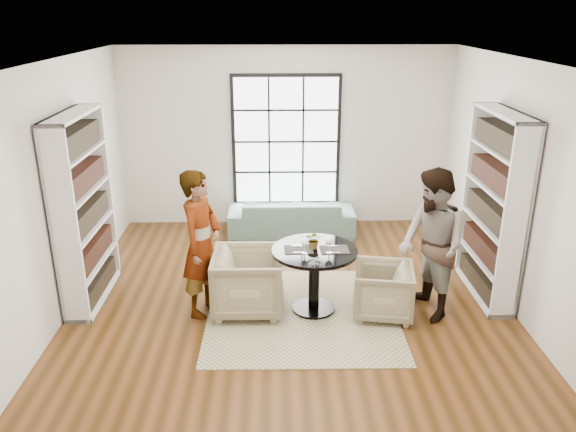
{
  "coord_description": "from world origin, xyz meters",
  "views": [
    {
      "loc": [
        -0.18,
        -6.28,
        3.55
      ],
      "look_at": [
        -0.03,
        0.4,
        1.06
      ],
      "focal_mm": 35.0,
      "sensor_mm": 36.0,
      "label": 1
    }
  ],
  "objects_px": {
    "pedestal_table": "(314,267)",
    "wine_glass_left": "(305,243)",
    "armchair_left": "(248,282)",
    "person_right": "(432,245)",
    "sofa": "(291,216)",
    "person_left": "(201,244)",
    "flower_centerpiece": "(314,240)",
    "armchair_right": "(383,291)",
    "wine_glass_right": "(329,242)"
  },
  "relations": [
    {
      "from": "sofa",
      "to": "armchair_right",
      "type": "xyz_separation_m",
      "value": [
        1.04,
        -2.69,
        0.02
      ]
    },
    {
      "from": "pedestal_table",
      "to": "wine_glass_right",
      "type": "bearing_deg",
      "value": -34.93
    },
    {
      "from": "wine_glass_right",
      "to": "person_left",
      "type": "bearing_deg",
      "value": 175.13
    },
    {
      "from": "armchair_right",
      "to": "person_left",
      "type": "relative_size",
      "value": 0.39
    },
    {
      "from": "flower_centerpiece",
      "to": "person_left",
      "type": "bearing_deg",
      "value": -179.12
    },
    {
      "from": "sofa",
      "to": "wine_glass_right",
      "type": "bearing_deg",
      "value": 97.86
    },
    {
      "from": "person_right",
      "to": "wine_glass_left",
      "type": "height_order",
      "value": "person_right"
    },
    {
      "from": "sofa",
      "to": "person_left",
      "type": "relative_size",
      "value": 1.14
    },
    {
      "from": "armchair_left",
      "to": "flower_centerpiece",
      "type": "xyz_separation_m",
      "value": [
        0.8,
        0.02,
        0.54
      ]
    },
    {
      "from": "armchair_right",
      "to": "wine_glass_right",
      "type": "height_order",
      "value": "wine_glass_right"
    },
    {
      "from": "person_right",
      "to": "wine_glass_left",
      "type": "xyz_separation_m",
      "value": [
        -1.51,
        0.01,
        0.04
      ]
    },
    {
      "from": "armchair_left",
      "to": "person_right",
      "type": "bearing_deg",
      "value": -93.49
    },
    {
      "from": "flower_centerpiece",
      "to": "person_right",
      "type": "bearing_deg",
      "value": -6.64
    },
    {
      "from": "pedestal_table",
      "to": "wine_glass_left",
      "type": "relative_size",
      "value": 5.73
    },
    {
      "from": "pedestal_table",
      "to": "person_left",
      "type": "bearing_deg",
      "value": 179.36
    },
    {
      "from": "sofa",
      "to": "wine_glass_left",
      "type": "distance_m",
      "value": 2.76
    },
    {
      "from": "person_left",
      "to": "flower_centerpiece",
      "type": "bearing_deg",
      "value": -69.31
    },
    {
      "from": "person_right",
      "to": "flower_centerpiece",
      "type": "distance_m",
      "value": 1.39
    },
    {
      "from": "armchair_right",
      "to": "person_left",
      "type": "bearing_deg",
      "value": -84.15
    },
    {
      "from": "wine_glass_left",
      "to": "flower_centerpiece",
      "type": "xyz_separation_m",
      "value": [
        0.12,
        0.15,
        -0.02
      ]
    },
    {
      "from": "person_left",
      "to": "person_right",
      "type": "relative_size",
      "value": 0.99
    },
    {
      "from": "sofa",
      "to": "person_left",
      "type": "height_order",
      "value": "person_left"
    },
    {
      "from": "wine_glass_left",
      "to": "flower_centerpiece",
      "type": "bearing_deg",
      "value": 51.37
    },
    {
      "from": "pedestal_table",
      "to": "sofa",
      "type": "xyz_separation_m",
      "value": [
        -0.21,
        2.57,
        -0.29
      ]
    },
    {
      "from": "wine_glass_right",
      "to": "person_right",
      "type": "bearing_deg",
      "value": -0.5
    },
    {
      "from": "wine_glass_right",
      "to": "flower_centerpiece",
      "type": "distance_m",
      "value": 0.23
    },
    {
      "from": "sofa",
      "to": "wine_glass_left",
      "type": "xyz_separation_m",
      "value": [
        0.08,
        -2.69,
        0.65
      ]
    },
    {
      "from": "sofa",
      "to": "flower_centerpiece",
      "type": "relative_size",
      "value": 9.34
    },
    {
      "from": "armchair_left",
      "to": "person_left",
      "type": "relative_size",
      "value": 0.48
    },
    {
      "from": "armchair_left",
      "to": "flower_centerpiece",
      "type": "distance_m",
      "value": 0.97
    },
    {
      "from": "person_left",
      "to": "wine_glass_left",
      "type": "distance_m",
      "value": 1.24
    },
    {
      "from": "pedestal_table",
      "to": "person_right",
      "type": "bearing_deg",
      "value": -5.17
    },
    {
      "from": "pedestal_table",
      "to": "person_left",
      "type": "relative_size",
      "value": 0.57
    },
    {
      "from": "armchair_left",
      "to": "armchair_right",
      "type": "distance_m",
      "value": 1.64
    },
    {
      "from": "flower_centerpiece",
      "to": "pedestal_table",
      "type": "bearing_deg",
      "value": -85.78
    },
    {
      "from": "armchair_right",
      "to": "person_right",
      "type": "bearing_deg",
      "value": 99.51
    },
    {
      "from": "armchair_left",
      "to": "wine_glass_left",
      "type": "xyz_separation_m",
      "value": [
        0.68,
        -0.13,
        0.56
      ]
    },
    {
      "from": "wine_glass_right",
      "to": "flower_centerpiece",
      "type": "xyz_separation_m",
      "value": [
        -0.17,
        0.15,
        -0.03
      ]
    },
    {
      "from": "person_left",
      "to": "wine_glass_right",
      "type": "height_order",
      "value": "person_left"
    },
    {
      "from": "armchair_left",
      "to": "person_right",
      "type": "xyz_separation_m",
      "value": [
        2.18,
        -0.14,
        0.53
      ]
    },
    {
      "from": "armchair_right",
      "to": "pedestal_table",
      "type": "bearing_deg",
      "value": -89.05
    },
    {
      "from": "pedestal_table",
      "to": "sofa",
      "type": "distance_m",
      "value": 2.59
    },
    {
      "from": "armchair_left",
      "to": "person_right",
      "type": "distance_m",
      "value": 2.25
    },
    {
      "from": "sofa",
      "to": "armchair_left",
      "type": "xyz_separation_m",
      "value": [
        -0.6,
        -2.55,
        0.09
      ]
    },
    {
      "from": "flower_centerpiece",
      "to": "armchair_left",
      "type": "bearing_deg",
      "value": -178.52
    },
    {
      "from": "person_left",
      "to": "person_right",
      "type": "xyz_separation_m",
      "value": [
        2.73,
        -0.14,
        0.01
      ]
    },
    {
      "from": "armchair_right",
      "to": "person_left",
      "type": "height_order",
      "value": "person_left"
    },
    {
      "from": "pedestal_table",
      "to": "armchair_right",
      "type": "xyz_separation_m",
      "value": [
        0.83,
        -0.12,
        -0.27
      ]
    },
    {
      "from": "pedestal_table",
      "to": "wine_glass_left",
      "type": "height_order",
      "value": "wine_glass_left"
    },
    {
      "from": "armchair_right",
      "to": "wine_glass_left",
      "type": "xyz_separation_m",
      "value": [
        -0.96,
        0.01,
        0.63
      ]
    }
  ]
}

